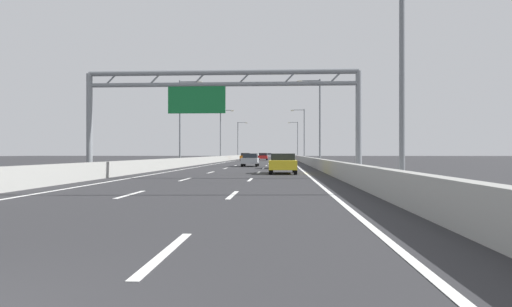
{
  "coord_description": "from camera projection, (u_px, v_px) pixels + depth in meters",
  "views": [
    {
      "loc": [
        3.49,
        -2.99,
        1.46
      ],
      "look_at": [
        0.44,
        51.28,
        1.4
      ],
      "focal_mm": 31.57,
      "sensor_mm": 36.0,
      "label": 1
    }
  ],
  "objects": [
    {
      "name": "lane_dash_right_16",
      "position": [
        276.0,
        157.0,
        150.35
      ],
      "size": [
        0.16,
        3.0,
        0.01
      ],
      "primitive_type": "cube",
      "color": "white",
      "rests_on": "ground_plane"
    },
    {
      "name": "streetlamp_left_distant",
      "position": [
        239.0,
        138.0,
        116.06
      ],
      "size": [
        2.58,
        0.28,
        9.5
      ],
      "color": "slate",
      "rests_on": "ground_plane"
    },
    {
      "name": "lane_dash_right_4",
      "position": [
        263.0,
        168.0,
        42.52
      ],
      "size": [
        0.16,
        3.0,
        0.01
      ],
      "primitive_type": "cube",
      "color": "white",
      "rests_on": "ground_plane"
    },
    {
      "name": "lane_dash_left_8",
      "position": [
        251.0,
        161.0,
        78.66
      ],
      "size": [
        0.16,
        3.0,
        0.01
      ],
      "primitive_type": "cube",
      "color": "white",
      "rests_on": "ground_plane"
    },
    {
      "name": "lane_dash_right_8",
      "position": [
        272.0,
        161.0,
        78.46
      ],
      "size": [
        0.16,
        3.0,
        0.01
      ],
      "primitive_type": "cube",
      "color": "white",
      "rests_on": "ground_plane"
    },
    {
      "name": "lane_dash_right_15",
      "position": [
        276.0,
        158.0,
        141.36
      ],
      "size": [
        0.16,
        3.0,
        0.01
      ],
      "primitive_type": "cube",
      "color": "white",
      "rests_on": "ground_plane"
    },
    {
      "name": "streetlamp_left_mid",
      "position": [
        182.0,
        117.0,
        49.7
      ],
      "size": [
        2.58,
        0.28,
        9.5
      ],
      "color": "slate",
      "rests_on": "ground_plane"
    },
    {
      "name": "lane_dash_right_7",
      "position": [
        270.0,
        162.0,
        69.47
      ],
      "size": [
        0.16,
        3.0,
        0.01
      ],
      "primitive_type": "cube",
      "color": "white",
      "rests_on": "ground_plane"
    },
    {
      "name": "lane_dash_right_1",
      "position": [
        232.0,
        195.0,
        15.56
      ],
      "size": [
        0.16,
        3.0,
        0.01
      ],
      "primitive_type": "cube",
      "color": "white",
      "rests_on": "ground_plane"
    },
    {
      "name": "lane_dash_right_17",
      "position": [
        276.0,
        157.0,
        159.33
      ],
      "size": [
        0.16,
        3.0,
        0.01
      ],
      "primitive_type": "cube",
      "color": "white",
      "rests_on": "ground_plane"
    },
    {
      "name": "edge_line_left",
      "position": [
        238.0,
        160.0,
        91.33
      ],
      "size": [
        0.16,
        176.0,
        0.01
      ],
      "primitive_type": "cube",
      "color": "white",
      "rests_on": "ground_plane"
    },
    {
      "name": "lane_dash_left_7",
      "position": [
        247.0,
        162.0,
        69.67
      ],
      "size": [
        0.16,
        3.0,
        0.01
      ],
      "primitive_type": "cube",
      "color": "white",
      "rests_on": "ground_plane"
    },
    {
      "name": "lane_dash_left_14",
      "position": [
        263.0,
        158.0,
        132.58
      ],
      "size": [
        0.16,
        3.0,
        0.01
      ],
      "primitive_type": "cube",
      "color": "white",
      "rests_on": "ground_plane"
    },
    {
      "name": "lane_dash_right_6",
      "position": [
        269.0,
        164.0,
        60.49
      ],
      "size": [
        0.16,
        3.0,
        0.01
      ],
      "primitive_type": "cube",
      "color": "white",
      "rests_on": "ground_plane"
    },
    {
      "name": "streetlamp_right_far",
      "position": [
        303.0,
        131.0,
        82.05
      ],
      "size": [
        2.58,
        0.28,
        9.5
      ],
      "color": "slate",
      "rests_on": "ground_plane"
    },
    {
      "name": "lane_dash_left_17",
      "position": [
        266.0,
        157.0,
        159.53
      ],
      "size": [
        0.16,
        3.0,
        0.01
      ],
      "primitive_type": "cube",
      "color": "white",
      "rests_on": "ground_plane"
    },
    {
      "name": "black_car",
      "position": [
        282.0,
        161.0,
        42.73
      ],
      "size": [
        1.71,
        4.33,
        1.42
      ],
      "color": "black",
      "rests_on": "ground_plane"
    },
    {
      "name": "orange_car",
      "position": [
        245.0,
        157.0,
        88.21
      ],
      "size": [
        1.9,
        4.57,
        1.47
      ],
      "color": "orange",
      "rests_on": "ground_plane"
    },
    {
      "name": "edge_line_right",
      "position": [
        290.0,
        160.0,
        90.75
      ],
      "size": [
        0.16,
        176.0,
        0.01
      ],
      "primitive_type": "cube",
      "color": "white",
      "rests_on": "ground_plane"
    },
    {
      "name": "lane_dash_right_3",
      "position": [
        259.0,
        173.0,
        33.53
      ],
      "size": [
        0.16,
        3.0,
        0.01
      ],
      "primitive_type": "cube",
      "color": "white",
      "rests_on": "ground_plane"
    },
    {
      "name": "streetlamp_left_far",
      "position": [
        222.0,
        132.0,
        82.88
      ],
      "size": [
        2.58,
        0.28,
        9.5
      ],
      "color": "slate",
      "rests_on": "ground_plane"
    },
    {
      "name": "lane_dash_right_10",
      "position": [
        273.0,
        160.0,
        96.43
      ],
      "size": [
        0.16,
        3.0,
        0.01
      ],
      "primitive_type": "cube",
      "color": "white",
      "rests_on": "ground_plane"
    },
    {
      "name": "silver_car",
      "position": [
        250.0,
        160.0,
        49.12
      ],
      "size": [
        1.74,
        4.31,
        1.41
      ],
      "color": "#A8ADB2",
      "rests_on": "ground_plane"
    },
    {
      "name": "ground_plane",
      "position": [
        266.0,
        159.0,
        103.02
      ],
      "size": [
        260.0,
        260.0,
        0.0
      ],
      "primitive_type": "plane",
      "color": "#2D2D30"
    },
    {
      "name": "lane_dash_left_10",
      "position": [
        257.0,
        160.0,
        96.63
      ],
      "size": [
        0.16,
        3.0,
        0.01
      ],
      "primitive_type": "cube",
      "color": "white",
      "rests_on": "ground_plane"
    },
    {
      "name": "barrier_left",
      "position": [
        240.0,
        157.0,
        113.39
      ],
      "size": [
        0.45,
        220.0,
        0.95
      ],
      "color": "#9E9E99",
      "rests_on": "ground_plane"
    },
    {
      "name": "streetlamp_right_mid",
      "position": [
        318.0,
        117.0,
        48.87
      ],
      "size": [
        2.58,
        0.28,
        9.5
      ],
      "color": "slate",
      "rests_on": "ground_plane"
    },
    {
      "name": "lane_dash_left_15",
      "position": [
        264.0,
        158.0,
        141.56
      ],
      "size": [
        0.16,
        3.0,
        0.01
      ],
      "primitive_type": "cube",
      "color": "white",
      "rests_on": "ground_plane"
    },
    {
      "name": "lane_dash_right_0",
      "position": [
        166.0,
        252.0,
        6.57
      ],
      "size": [
        0.16,
        3.0,
        0.01
      ],
      "primitive_type": "cube",
      "color": "white",
      "rests_on": "ground_plane"
    },
    {
      "name": "lane_dash_right_12",
      "position": [
        275.0,
        159.0,
        114.4
      ],
      "size": [
        0.16,
        3.0,
        0.01
      ],
      "primitive_type": "cube",
      "color": "white",
      "rests_on": "ground_plane"
    },
    {
      "name": "lane_dash_right_11",
      "position": [
        274.0,
        159.0,
        105.42
      ],
      "size": [
        0.16,
        3.0,
        0.01
      ],
      "primitive_type": "cube",
      "color": "white",
      "rests_on": "ground_plane"
    },
    {
      "name": "white_car",
      "position": [
        269.0,
        156.0,
        130.4
      ],
      "size": [
        1.84,
        4.31,
        1.43
      ],
      "color": "silver",
      "rests_on": "ground_plane"
    },
    {
      "name": "yellow_car",
      "position": [
        283.0,
        163.0,
        32.05
      ],
      "size": [
        1.9,
        4.52,
        1.43
      ],
      "color": "yellow",
      "rests_on": "ground_plane"
    },
    {
      "name": "barrier_right",
      "position": [
        295.0,
        157.0,
        112.62
      ],
      "size": [
        0.45,
        220.0,
        0.95
      ],
      "color": "#9E9E99",
      "rests_on": "ground_plane"
    },
    {
      "name": "lane_dash_left_9",
      "position": [
        254.0,
        160.0,
        87.65
      ],
      "size": [
        0.16,
        3.0,
        0.01
      ],
      "primitive_type": "cube",
      "color": "white",
      "rests_on": "ground_plane"
    },
    {
      "name": "lane_dash_right_2",
      "position": [
        250.0,
        180.0,
        24.54
      ],
      "size": [
        0.16,
        3.0,
        0.01
      ],
      "primitive_type": "cube",
      "color": "white",
      "rests_on": "ground_plane"
    },
    {
      "name": "lane_dash_left_6",
      "position": [
        242.0,
        164.0,
        60.69
      ],
      "size": [
        0.16,
        3.0,
        0.01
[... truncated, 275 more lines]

